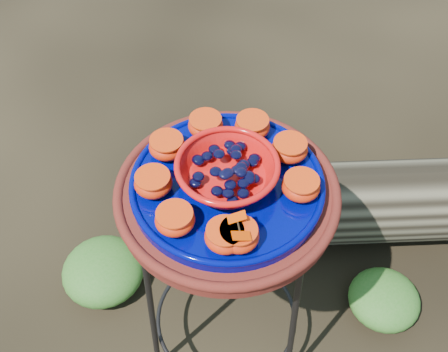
# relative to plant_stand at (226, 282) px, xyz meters

# --- Properties ---
(ground) EXTENTS (60.00, 60.00, 0.00)m
(ground) POSITION_rel_plant_stand_xyz_m (0.00, 0.00, -0.35)
(ground) COLOR black
(plant_stand) EXTENTS (0.44, 0.44, 0.70)m
(plant_stand) POSITION_rel_plant_stand_xyz_m (0.00, 0.00, 0.00)
(plant_stand) COLOR black
(plant_stand) RESTS_ON ground
(terracotta_saucer) EXTENTS (0.47, 0.47, 0.04)m
(terracotta_saucer) POSITION_rel_plant_stand_xyz_m (0.00, 0.00, 0.37)
(terracotta_saucer) COLOR #5E130E
(terracotta_saucer) RESTS_ON plant_stand
(cobalt_plate) EXTENTS (0.40, 0.40, 0.03)m
(cobalt_plate) POSITION_rel_plant_stand_xyz_m (0.00, 0.00, 0.40)
(cobalt_plate) COLOR #000750
(cobalt_plate) RESTS_ON terracotta_saucer
(red_bowl) EXTENTS (0.20, 0.20, 0.06)m
(red_bowl) POSITION_rel_plant_stand_xyz_m (0.00, 0.00, 0.44)
(red_bowl) COLOR red
(red_bowl) RESTS_ON cobalt_plate
(glass_gems) EXTENTS (0.16, 0.16, 0.03)m
(glass_gems) POSITION_rel_plant_stand_xyz_m (0.00, 0.00, 0.48)
(glass_gems) COLOR black
(glass_gems) RESTS_ON red_bowl
(orange_half_0) EXTENTS (0.08, 0.08, 0.04)m
(orange_half_0) POSITION_rel_plant_stand_xyz_m (0.04, -0.15, 0.44)
(orange_half_0) COLOR #B40200
(orange_half_0) RESTS_ON cobalt_plate
(orange_half_1) EXTENTS (0.08, 0.08, 0.04)m
(orange_half_1) POSITION_rel_plant_stand_xyz_m (0.15, -0.01, 0.44)
(orange_half_1) COLOR #B40200
(orange_half_1) RESTS_ON cobalt_plate
(orange_half_2) EXTENTS (0.08, 0.08, 0.04)m
(orange_half_2) POSITION_rel_plant_stand_xyz_m (0.12, 0.09, 0.44)
(orange_half_2) COLOR #B40200
(orange_half_2) RESTS_ON cobalt_plate
(orange_half_3) EXTENTS (0.08, 0.08, 0.04)m
(orange_half_3) POSITION_rel_plant_stand_xyz_m (0.04, 0.15, 0.44)
(orange_half_3) COLOR #B40200
(orange_half_3) RESTS_ON cobalt_plate
(orange_half_4) EXTENTS (0.08, 0.08, 0.04)m
(orange_half_4) POSITION_rel_plant_stand_xyz_m (-0.07, 0.14, 0.44)
(orange_half_4) COLOR #B40200
(orange_half_4) RESTS_ON cobalt_plate
(orange_half_5) EXTENTS (0.08, 0.08, 0.04)m
(orange_half_5) POSITION_rel_plant_stand_xyz_m (-0.14, 0.06, 0.44)
(orange_half_5) COLOR #B40200
(orange_half_5) RESTS_ON cobalt_plate
(orange_half_6) EXTENTS (0.08, 0.08, 0.04)m
(orange_half_6) POSITION_rel_plant_stand_xyz_m (-0.15, -0.04, 0.44)
(orange_half_6) COLOR #B40200
(orange_half_6) RESTS_ON cobalt_plate
(orange_half_7) EXTENTS (0.08, 0.08, 0.04)m
(orange_half_7) POSITION_rel_plant_stand_xyz_m (-0.09, -0.12, 0.44)
(orange_half_7) COLOR #B40200
(orange_half_7) RESTS_ON cobalt_plate
(orange_half_8) EXTENTS (0.08, 0.08, 0.04)m
(orange_half_8) POSITION_rel_plant_stand_xyz_m (0.01, -0.15, 0.44)
(orange_half_8) COLOR #B40200
(orange_half_8) RESTS_ON cobalt_plate
(butterfly) EXTENTS (0.09, 0.07, 0.01)m
(butterfly) POSITION_rel_plant_stand_xyz_m (0.04, -0.15, 0.46)
(butterfly) COLOR #DC3800
(butterfly) RESTS_ON orange_half_0
(driftwood_log) EXTENTS (1.56, 0.65, 0.28)m
(driftwood_log) POSITION_rel_plant_stand_xyz_m (0.43, 0.49, -0.21)
(driftwood_log) COLOR black
(driftwood_log) RESTS_ON ground
(foliage_left) EXTENTS (0.27, 0.27, 0.13)m
(foliage_left) POSITION_rel_plant_stand_xyz_m (-0.42, 0.15, -0.28)
(foliage_left) COLOR #27621A
(foliage_left) RESTS_ON ground
(foliage_right) EXTENTS (0.23, 0.23, 0.11)m
(foliage_right) POSITION_rel_plant_stand_xyz_m (0.48, 0.17, -0.29)
(foliage_right) COLOR #27621A
(foliage_right) RESTS_ON ground
(foliage_back) EXTENTS (0.28, 0.28, 0.14)m
(foliage_back) POSITION_rel_plant_stand_xyz_m (-0.13, 0.67, -0.28)
(foliage_back) COLOR #27621A
(foliage_back) RESTS_ON ground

